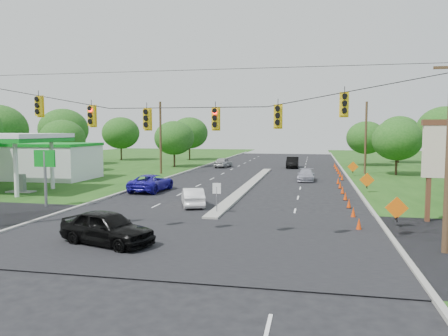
% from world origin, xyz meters
% --- Properties ---
extents(ground, '(160.00, 160.00, 0.00)m').
position_xyz_m(ground, '(0.00, 0.00, 0.00)').
color(ground, black).
rests_on(ground, ground).
extents(cross_street, '(160.00, 14.00, 0.02)m').
position_xyz_m(cross_street, '(0.00, 0.00, 0.00)').
color(cross_street, black).
rests_on(cross_street, ground).
extents(curb_left, '(0.25, 110.00, 0.16)m').
position_xyz_m(curb_left, '(-10.10, 30.00, 0.00)').
color(curb_left, gray).
rests_on(curb_left, ground).
extents(curb_right, '(0.25, 110.00, 0.16)m').
position_xyz_m(curb_right, '(10.10, 30.00, 0.00)').
color(curb_right, gray).
rests_on(curb_right, ground).
extents(median, '(1.00, 34.00, 0.18)m').
position_xyz_m(median, '(0.00, 21.00, 0.00)').
color(median, gray).
rests_on(median, ground).
extents(median_sign, '(0.55, 0.06, 2.05)m').
position_xyz_m(median_sign, '(0.00, 6.00, 1.46)').
color(median_sign, gray).
rests_on(median_sign, ground).
extents(signal_span, '(25.60, 0.32, 9.00)m').
position_xyz_m(signal_span, '(-0.05, -1.00, 4.97)').
color(signal_span, '#422D1C').
rests_on(signal_span, ground).
extents(utility_pole_far_left, '(0.28, 0.28, 9.00)m').
position_xyz_m(utility_pole_far_left, '(-12.50, 30.00, 4.50)').
color(utility_pole_far_left, '#422D1C').
rests_on(utility_pole_far_left, ground).
extents(utility_pole_far_right, '(0.28, 0.28, 9.00)m').
position_xyz_m(utility_pole_far_right, '(12.50, 35.00, 4.50)').
color(utility_pole_far_right, '#422D1C').
rests_on(utility_pole_far_right, ground).
extents(gas_station, '(18.40, 19.70, 5.20)m').
position_xyz_m(gas_station, '(-23.64, 20.24, 2.58)').
color(gas_station, white).
rests_on(gas_station, ground).
extents(cone_0, '(0.32, 0.32, 0.70)m').
position_xyz_m(cone_0, '(8.69, 3.00, 0.35)').
color(cone_0, red).
rests_on(cone_0, ground).
extents(cone_1, '(0.32, 0.32, 0.70)m').
position_xyz_m(cone_1, '(8.69, 6.50, 0.35)').
color(cone_1, red).
rests_on(cone_1, ground).
extents(cone_2, '(0.32, 0.32, 0.70)m').
position_xyz_m(cone_2, '(8.69, 10.00, 0.35)').
color(cone_2, red).
rests_on(cone_2, ground).
extents(cone_3, '(0.32, 0.32, 0.70)m').
position_xyz_m(cone_3, '(8.69, 13.50, 0.35)').
color(cone_3, red).
rests_on(cone_3, ground).
extents(cone_4, '(0.32, 0.32, 0.70)m').
position_xyz_m(cone_4, '(8.69, 17.00, 0.35)').
color(cone_4, red).
rests_on(cone_4, ground).
extents(cone_5, '(0.32, 0.32, 0.70)m').
position_xyz_m(cone_5, '(8.69, 20.50, 0.35)').
color(cone_5, red).
rests_on(cone_5, ground).
extents(cone_6, '(0.32, 0.32, 0.70)m').
position_xyz_m(cone_6, '(8.69, 24.00, 0.35)').
color(cone_6, red).
rests_on(cone_6, ground).
extents(cone_7, '(0.32, 0.32, 0.70)m').
position_xyz_m(cone_7, '(9.29, 27.50, 0.35)').
color(cone_7, red).
rests_on(cone_7, ground).
extents(cone_8, '(0.32, 0.32, 0.70)m').
position_xyz_m(cone_8, '(9.29, 31.00, 0.35)').
color(cone_8, red).
rests_on(cone_8, ground).
extents(cone_9, '(0.32, 0.32, 0.70)m').
position_xyz_m(cone_9, '(9.29, 34.50, 0.35)').
color(cone_9, red).
rests_on(cone_9, ground).
extents(cone_10, '(0.32, 0.32, 0.70)m').
position_xyz_m(cone_10, '(9.29, 38.00, 0.35)').
color(cone_10, red).
rests_on(cone_10, ground).
extents(cone_11, '(0.32, 0.32, 0.70)m').
position_xyz_m(cone_11, '(9.29, 41.50, 0.35)').
color(cone_11, red).
rests_on(cone_11, ground).
extents(cone_12, '(0.32, 0.32, 0.70)m').
position_xyz_m(cone_12, '(9.29, 45.00, 0.35)').
color(cone_12, red).
rests_on(cone_12, ground).
extents(work_sign_0, '(1.27, 0.58, 1.37)m').
position_xyz_m(work_sign_0, '(10.80, 4.00, 1.09)').
color(work_sign_0, black).
rests_on(work_sign_0, ground).
extents(work_sign_1, '(1.27, 0.58, 1.37)m').
position_xyz_m(work_sign_1, '(10.80, 18.00, 1.09)').
color(work_sign_1, black).
rests_on(work_sign_1, ground).
extents(work_sign_2, '(1.27, 0.58, 1.37)m').
position_xyz_m(work_sign_2, '(10.80, 32.00, 1.09)').
color(work_sign_2, black).
rests_on(work_sign_2, ground).
extents(tree_2, '(5.88, 5.88, 6.86)m').
position_xyz_m(tree_2, '(-26.00, 30.00, 4.34)').
color(tree_2, black).
rests_on(tree_2, ground).
extents(tree_3, '(7.56, 7.56, 8.82)m').
position_xyz_m(tree_3, '(-32.00, 40.00, 5.58)').
color(tree_3, black).
rests_on(tree_3, ground).
extents(tree_4, '(6.72, 6.72, 7.84)m').
position_xyz_m(tree_4, '(-28.00, 52.00, 4.96)').
color(tree_4, black).
rests_on(tree_4, ground).
extents(tree_5, '(5.88, 5.88, 6.86)m').
position_xyz_m(tree_5, '(-14.00, 40.00, 4.34)').
color(tree_5, black).
rests_on(tree_5, ground).
extents(tree_6, '(6.72, 6.72, 7.84)m').
position_xyz_m(tree_6, '(-16.00, 55.00, 4.96)').
color(tree_6, black).
rests_on(tree_6, ground).
extents(tree_9, '(5.88, 5.88, 6.86)m').
position_xyz_m(tree_9, '(16.00, 34.00, 4.34)').
color(tree_9, black).
rests_on(tree_9, ground).
extents(tree_10, '(7.56, 7.56, 8.82)m').
position_xyz_m(tree_10, '(24.00, 44.00, 5.58)').
color(tree_10, black).
rests_on(tree_10, ground).
extents(tree_11, '(6.72, 6.72, 7.84)m').
position_xyz_m(tree_11, '(20.00, 55.00, 4.96)').
color(tree_11, black).
rests_on(tree_11, ground).
extents(tree_12, '(5.88, 5.88, 6.86)m').
position_xyz_m(tree_12, '(14.00, 48.00, 4.34)').
color(tree_12, black).
rests_on(tree_12, ground).
extents(black_sedan, '(5.27, 3.39, 1.67)m').
position_xyz_m(black_sedan, '(-3.49, -2.59, 0.83)').
color(black_sedan, black).
rests_on(black_sedan, ground).
extents(white_sedan, '(2.78, 4.37, 1.36)m').
position_xyz_m(white_sedan, '(-2.32, 8.41, 0.68)').
color(white_sedan, white).
rests_on(white_sedan, ground).
extents(blue_pickup, '(2.89, 5.68, 1.54)m').
position_xyz_m(blue_pickup, '(-8.09, 15.28, 0.77)').
color(blue_pickup, '#1E159D').
rests_on(blue_pickup, ground).
extents(silver_car_far, '(1.84, 4.38, 1.26)m').
position_xyz_m(silver_car_far, '(5.42, 26.24, 0.63)').
color(silver_car_far, '#A2A1B1').
rests_on(silver_car_far, ground).
extents(silver_car_oncoming, '(2.33, 4.54, 1.48)m').
position_xyz_m(silver_car_oncoming, '(-6.86, 41.25, 0.74)').
color(silver_car_oncoming, '#999999').
rests_on(silver_car_oncoming, ground).
extents(dark_car_receding, '(1.76, 4.91, 1.61)m').
position_xyz_m(dark_car_receding, '(3.21, 42.51, 0.81)').
color(dark_car_receding, black).
rests_on(dark_car_receding, ground).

